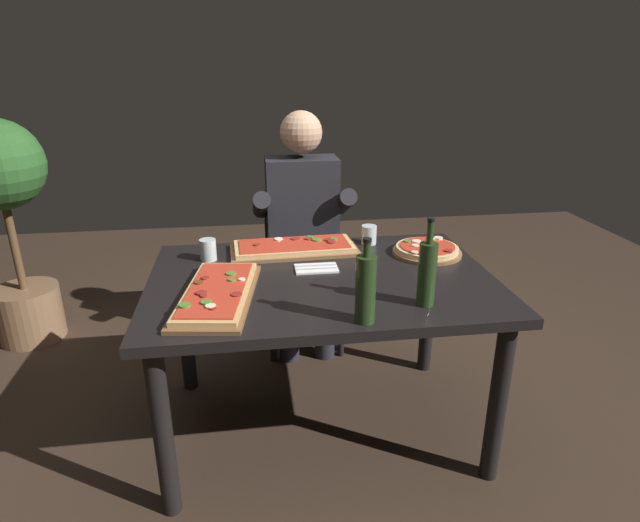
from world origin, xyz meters
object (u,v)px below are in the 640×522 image
Objects in this scene: pizza_rectangular_left at (217,293)px; seated_diner at (303,224)px; diner_chair at (301,260)px; tumbler_near_camera at (208,251)px; oil_bottle_amber at (366,288)px; pizza_round_far at (427,250)px; tumbler_far_side at (369,235)px; potted_plant_corner at (6,208)px; wine_bottle_dark at (427,272)px; pizza_rectangular_front at (294,248)px; dining_table at (322,298)px.

pizza_rectangular_left is 0.98m from seated_diner.
seated_diner reaches higher than diner_chair.
pizza_rectangular_left is at bearing -82.44° from tumbler_near_camera.
oil_bottle_amber is 0.34× the size of diner_chair.
pizza_round_far is 0.74m from seated_diner.
tumbler_far_side is at bearing 75.92° from oil_bottle_amber.
seated_diner is 1.03× the size of potted_plant_corner.
tumbler_far_side is 0.10× the size of diner_chair.
oil_bottle_amber is at bearing -104.08° from tumbler_far_side.
pizza_rectangular_front is at bearing 123.63° from wine_bottle_dark.
potted_plant_corner is (-1.69, 1.47, -0.06)m from oil_bottle_amber.
tumbler_near_camera reaches higher than pizza_round_far.
pizza_rectangular_left is at bearing -115.39° from seated_diner.
pizza_rectangular_front is 1.81× the size of wine_bottle_dark.
seated_diner reaches higher than tumbler_near_camera.
diner_chair is (-0.33, 1.16, -0.38)m from wine_bottle_dark.
diner_chair is at bearing 127.73° from pizza_round_far.
dining_table is 1.93m from potted_plant_corner.
pizza_rectangular_left is 0.87m from tumbler_far_side.
oil_bottle_amber is 0.81m from tumbler_far_side.
diner_chair is (-0.28, 0.48, -0.30)m from tumbler_far_side.
dining_table is at bearing 102.18° from oil_bottle_amber.
oil_bottle_amber reaches higher than dining_table.
potted_plant_corner reaches higher than tumbler_near_camera.
seated_diner reaches higher than dining_table.
oil_bottle_amber is (-0.43, -0.60, 0.10)m from pizza_round_far.
potted_plant_corner is at bearing 172.66° from diner_chair.
wine_bottle_dark is (0.33, -0.31, 0.22)m from dining_table.
tumbler_near_camera is at bearing -171.24° from tumbler_far_side.
pizza_rectangular_left is 0.99m from pizza_round_far.
potted_plant_corner is (-1.61, 0.21, 0.32)m from diner_chair.
oil_bottle_amber reaches higher than pizza_rectangular_left.
pizza_round_far is (0.60, -0.12, -0.00)m from pizza_rectangular_front.
pizza_rectangular_front is 0.57m from pizza_rectangular_left.
diner_chair reaches higher than pizza_round_far.
wine_bottle_dark is at bearing -12.20° from pizza_rectangular_left.
tumbler_far_side is at bearing -19.94° from potted_plant_corner.
tumbler_far_side reaches higher than pizza_rectangular_front.
potted_plant_corner reaches higher than pizza_rectangular_front.
pizza_rectangular_left is 0.47× the size of potted_plant_corner.
seated_diner is (0.42, 0.88, -0.02)m from pizza_rectangular_left.
dining_table is 4.71× the size of oil_bottle_amber.
pizza_round_far is at bearing 54.75° from oil_bottle_amber.
pizza_rectangular_front is 0.76m from wine_bottle_dark.
pizza_round_far is 3.48× the size of tumbler_far_side.
diner_chair is at bearing 105.66° from wine_bottle_dark.
potted_plant_corner reaches higher than diner_chair.
pizza_rectangular_front is at bearing 54.31° from pizza_rectangular_left.
oil_bottle_amber is 1.15m from seated_diner.
seated_diner is at bearing 133.43° from pizza_round_far.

